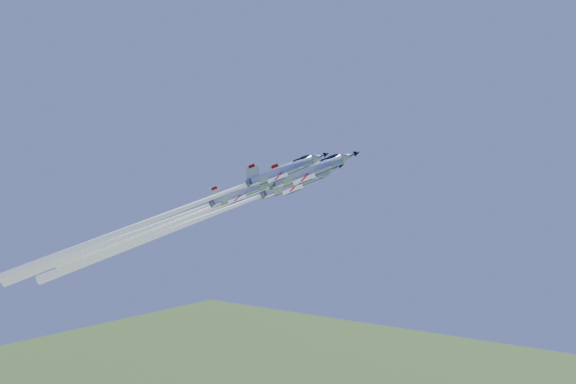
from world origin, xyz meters
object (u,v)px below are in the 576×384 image
Objects in this scene: jet_lead at (216,206)px; jet_left at (198,219)px; jet_right at (168,214)px; jet_slot at (150,227)px.

jet_lead is 9.58m from jet_left.
jet_left is at bearing -155.73° from jet_lead.
jet_slot is at bearing -151.24° from jet_right.
jet_lead is 10.73m from jet_right.
jet_right is at bearing -47.75° from jet_lead.
jet_lead is at bearing 24.27° from jet_left.
jet_slot is (-0.86, -11.55, -0.88)m from jet_left.
jet_right is (6.90, -14.50, 1.86)m from jet_left.
jet_right reaches higher than jet_lead.
jet_left is at bearing 165.01° from jet_right.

